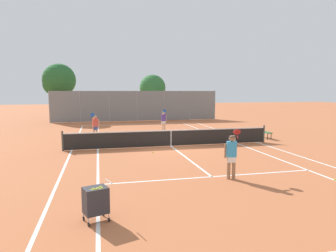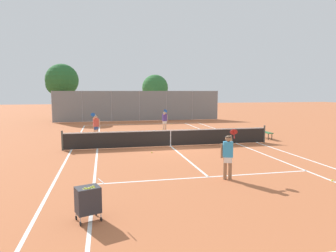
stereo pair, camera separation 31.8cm
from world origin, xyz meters
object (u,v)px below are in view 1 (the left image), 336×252
loose_tennis_ball_3 (170,124)px  tree_behind_left (58,81)px  player_near_side (231,154)px  player_far_left (95,125)px  tennis_net (171,137)px  ball_cart (96,200)px  loose_tennis_ball_0 (161,130)px  loose_tennis_ball_4 (153,152)px  tree_behind_right (153,88)px  loose_tennis_ball_1 (106,137)px  player_far_right (164,120)px  loose_tennis_ball_2 (335,179)px  courtside_bench (264,132)px

loose_tennis_ball_3 → tree_behind_left: tree_behind_left is taller
player_near_side → player_far_left: (-4.85, 10.50, 0.00)m
tennis_net → ball_cart: (-4.17, -9.34, 0.02)m
loose_tennis_ball_0 → loose_tennis_ball_4: size_ratio=1.00×
player_near_side → tree_behind_right: bearing=86.1°
tennis_net → tree_behind_left: 19.27m
loose_tennis_ball_1 → tree_behind_right: tree_behind_right is taller
loose_tennis_ball_0 → tree_behind_left: size_ratio=0.01×
player_far_right → loose_tennis_ball_1: player_far_right is taller
player_far_left → loose_tennis_ball_2: size_ratio=26.88×
tennis_net → loose_tennis_ball_0: size_ratio=181.82×
player_near_side → tree_behind_right: 25.51m
ball_cart → tree_behind_left: 26.97m
loose_tennis_ball_3 → courtside_bench: courtside_bench is taller
ball_cart → courtside_bench: size_ratio=0.64×
player_far_right → courtside_bench: player_far_right is taller
ball_cart → player_near_side: (4.75, 2.54, 0.39)m
loose_tennis_ball_3 → player_far_left: bearing=-133.1°
tennis_net → player_far_left: (-4.27, 3.70, 0.42)m
tennis_net → loose_tennis_ball_3: 11.27m
loose_tennis_ball_2 → tree_behind_left: 28.05m
loose_tennis_ball_4 → loose_tennis_ball_0: bearing=75.7°
loose_tennis_ball_0 → tennis_net: bearing=-97.1°
player_far_right → loose_tennis_ball_2: bearing=-77.5°
loose_tennis_ball_4 → tree_behind_left: tree_behind_left is taller
loose_tennis_ball_2 → loose_tennis_ball_3: same height
loose_tennis_ball_2 → loose_tennis_ball_3: (-1.57, 18.80, 0.00)m
player_far_right → tree_behind_right: (1.34, 12.19, 2.56)m
loose_tennis_ball_2 → courtside_bench: (2.72, 9.23, 0.38)m
tree_behind_right → loose_tennis_ball_2: bearing=-86.1°
tennis_net → loose_tennis_ball_2: bearing=-62.3°
ball_cart → loose_tennis_ball_4: ball_cart is taller
ball_cart → tree_behind_right: tree_behind_right is taller
courtside_bench → tree_behind_left: tree_behind_left is taller
tennis_net → loose_tennis_ball_1: (-3.61, 4.25, -0.48)m
ball_cart → tree_behind_right: size_ratio=0.19×
player_far_right → tree_behind_right: 12.52m
player_near_side → loose_tennis_ball_0: 14.01m
loose_tennis_ball_0 → loose_tennis_ball_3: 4.13m
ball_cart → loose_tennis_ball_3: (6.71, 20.31, -0.50)m
ball_cart → player_far_right: 16.50m
loose_tennis_ball_0 → loose_tennis_ball_3: (1.65, 3.79, 0.00)m
ball_cart → loose_tennis_ball_2: (8.28, 1.51, -0.50)m
loose_tennis_ball_4 → ball_cart: bearing=-110.1°
loose_tennis_ball_4 → tree_behind_left: (-6.74, 18.75, 4.19)m
ball_cart → player_near_side: player_near_side is taller
ball_cart → tree_behind_right: (6.47, 27.87, 2.95)m
player_far_left → loose_tennis_ball_4: bearing=-61.6°
loose_tennis_ball_2 → courtside_bench: size_ratio=0.04×
loose_tennis_ball_0 → tree_behind_left: bearing=132.3°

